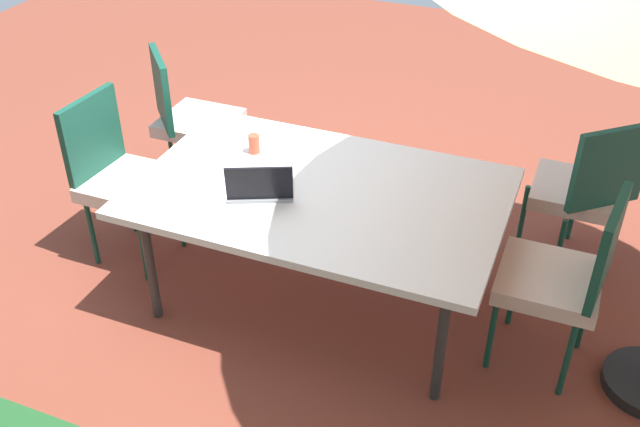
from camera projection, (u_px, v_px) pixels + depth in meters
name	position (u px, v px, depth m)	size (l,w,h in m)	color
ground_plane	(320.00, 301.00, 4.04)	(10.00, 10.00, 0.02)	brown
dining_table	(320.00, 197.00, 3.65)	(1.82, 1.17, 0.72)	white
chair_southwest	(585.00, 187.00, 3.97)	(0.58, 0.59, 0.98)	beige
chair_east	(119.00, 172.00, 4.10)	(0.47, 0.46, 0.98)	beige
chair_west	(565.00, 274.00, 3.35)	(0.49, 0.48, 0.98)	beige
chair_southeast	(189.00, 116.00, 4.68)	(0.59, 0.59, 0.98)	beige
laptop	(260.00, 188.00, 3.55)	(0.39, 0.36, 0.21)	gray
cup	(254.00, 144.00, 3.91)	(0.06, 0.06, 0.10)	#CC4C33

